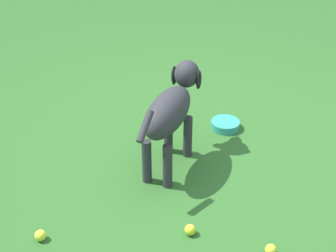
# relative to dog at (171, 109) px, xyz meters

# --- Properties ---
(ground) EXTENTS (14.00, 14.00, 0.00)m
(ground) POSITION_rel_dog_xyz_m (0.01, -0.17, -0.43)
(ground) COLOR #2D6026
(dog) EXTENTS (0.72, 0.71, 0.65)m
(dog) POSITION_rel_dog_xyz_m (0.00, 0.00, 0.00)
(dog) COLOR #2D2D33
(dog) RESTS_ON ground
(tennis_ball_0) EXTENTS (0.07, 0.07, 0.07)m
(tennis_ball_0) POSITION_rel_dog_xyz_m (0.51, -0.11, -0.39)
(tennis_ball_0) COLOR #CADF3E
(tennis_ball_0) RESTS_ON ground
(tennis_ball_1) EXTENTS (0.07, 0.07, 0.07)m
(tennis_ball_1) POSITION_rel_dog_xyz_m (-0.69, 0.17, -0.39)
(tennis_ball_1) COLOR #CED72F
(tennis_ball_1) RESTS_ON ground
(tennis_ball_2) EXTENTS (0.07, 0.07, 0.07)m
(tennis_ball_2) POSITION_rel_dog_xyz_m (-0.40, 0.98, -0.39)
(tennis_ball_2) COLOR #D8E438
(tennis_ball_2) RESTS_ON ground
(tennis_ball_3) EXTENTS (0.07, 0.07, 0.07)m
(tennis_ball_3) POSITION_rel_dog_xyz_m (-1.00, -0.17, -0.39)
(tennis_ball_3) COLOR #C7D933
(tennis_ball_3) RESTS_ON ground
(water_bowl) EXTENTS (0.22, 0.22, 0.06)m
(water_bowl) POSITION_rel_dog_xyz_m (0.26, -0.56, -0.40)
(water_bowl) COLOR teal
(water_bowl) RESTS_ON ground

